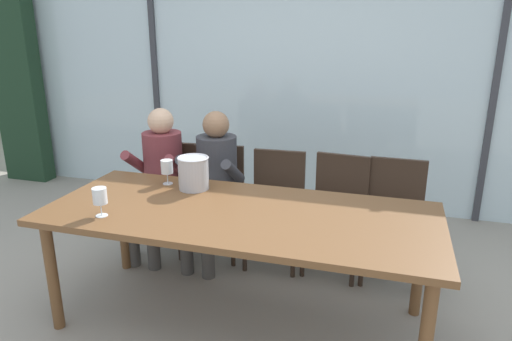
# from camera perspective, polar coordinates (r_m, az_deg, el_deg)

# --- Properties ---
(ground) EXTENTS (14.00, 14.00, 0.00)m
(ground) POSITION_cam_1_polar(r_m,az_deg,el_deg) (4.01, 2.69, -9.87)
(ground) COLOR #9E9384
(window_glass_panel) EXTENTS (7.57, 0.03, 2.60)m
(window_glass_panel) POSITION_cam_1_polar(r_m,az_deg,el_deg) (4.79, 6.50, 10.88)
(window_glass_panel) COLOR silver
(window_glass_panel) RESTS_ON ground
(window_mullion_left) EXTENTS (0.06, 0.06, 2.60)m
(window_mullion_left) POSITION_cam_1_polar(r_m,az_deg,el_deg) (5.34, -12.22, 11.28)
(window_mullion_left) COLOR #38383D
(window_mullion_left) RESTS_ON ground
(window_mullion_right) EXTENTS (0.06, 0.06, 2.60)m
(window_mullion_right) POSITION_cam_1_polar(r_m,az_deg,el_deg) (4.77, 27.28, 9.06)
(window_mullion_right) COLOR #38383D
(window_mullion_right) RESTS_ON ground
(hillside_vineyard) EXTENTS (13.57, 2.40, 1.84)m
(hillside_vineyard) POSITION_cam_1_polar(r_m,az_deg,el_deg) (7.87, 10.52, 10.51)
(hillside_vineyard) COLOR #568942
(hillside_vineyard) RESTS_ON ground
(curtain_heavy_drape) EXTENTS (0.56, 0.20, 2.60)m
(curtain_heavy_drape) POSITION_cam_1_polar(r_m,az_deg,el_deg) (6.23, -27.36, 10.60)
(curtain_heavy_drape) COLOR #1E3823
(curtain_heavy_drape) RESTS_ON ground
(dining_table) EXTENTS (2.37, 0.99, 0.77)m
(dining_table) POSITION_cam_1_polar(r_m,az_deg,el_deg) (2.84, -2.02, -6.29)
(dining_table) COLOR brown
(dining_table) RESTS_ON ground
(chair_near_curtain) EXTENTS (0.47, 0.47, 0.89)m
(chair_near_curtain) POSITION_cam_1_polar(r_m,az_deg,el_deg) (4.03, -10.60, -2.02)
(chair_near_curtain) COLOR #332319
(chair_near_curtain) RESTS_ON ground
(chair_left_of_center) EXTENTS (0.49, 0.49, 0.89)m
(chair_left_of_center) POSITION_cam_1_polar(r_m,az_deg,el_deg) (3.88, -4.82, -2.56)
(chair_left_of_center) COLOR #332319
(chair_left_of_center) RESTS_ON ground
(chair_center) EXTENTS (0.46, 0.46, 0.89)m
(chair_center) POSITION_cam_1_polar(r_m,az_deg,el_deg) (3.71, 2.58, -3.42)
(chair_center) COLOR #332319
(chair_center) RESTS_ON ground
(chair_right_of_center) EXTENTS (0.48, 0.48, 0.89)m
(chair_right_of_center) POSITION_cam_1_polar(r_m,az_deg,el_deg) (3.65, 10.06, -4.04)
(chair_right_of_center) COLOR #332319
(chair_right_of_center) RESTS_ON ground
(chair_near_window_right) EXTENTS (0.45, 0.45, 0.89)m
(chair_near_window_right) POSITION_cam_1_polar(r_m,az_deg,el_deg) (3.64, 16.64, -4.63)
(chair_near_window_right) COLOR #332319
(chair_near_window_right) RESTS_ON ground
(person_maroon_top) EXTENTS (0.46, 0.61, 1.21)m
(person_maroon_top) POSITION_cam_1_polar(r_m,az_deg,el_deg) (3.87, -11.81, -0.20)
(person_maroon_top) COLOR brown
(person_maroon_top) RESTS_ON ground
(person_charcoal_jacket) EXTENTS (0.48, 0.62, 1.21)m
(person_charcoal_jacket) POSITION_cam_1_polar(r_m,az_deg,el_deg) (3.68, -5.28, -0.85)
(person_charcoal_jacket) COLOR #38383D
(person_charcoal_jacket) RESTS_ON ground
(ice_bucket_primary) EXTENTS (0.21, 0.21, 0.22)m
(ice_bucket_primary) POSITION_cam_1_polar(r_m,az_deg,el_deg) (3.18, -7.69, -0.25)
(ice_bucket_primary) COLOR #B7B7BC
(ice_bucket_primary) RESTS_ON dining_table
(wine_glass_by_left_taster) EXTENTS (0.08, 0.08, 0.17)m
(wine_glass_by_left_taster) POSITION_cam_1_polar(r_m,az_deg,el_deg) (3.30, -10.88, 0.31)
(wine_glass_by_left_taster) COLOR silver
(wine_glass_by_left_taster) RESTS_ON dining_table
(wine_glass_near_bucket) EXTENTS (0.08, 0.08, 0.17)m
(wine_glass_near_bucket) POSITION_cam_1_polar(r_m,az_deg,el_deg) (2.85, -18.63, -3.12)
(wine_glass_near_bucket) COLOR silver
(wine_glass_near_bucket) RESTS_ON dining_table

